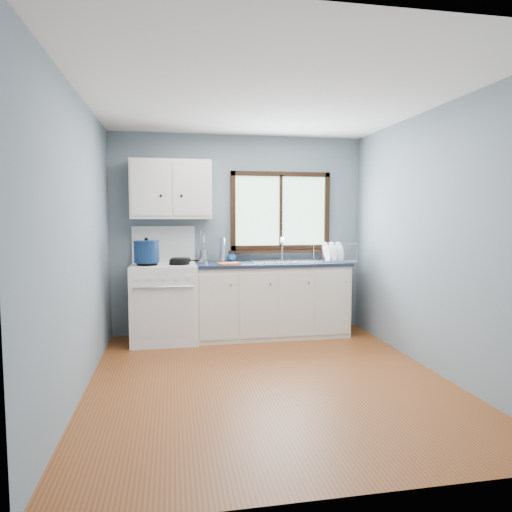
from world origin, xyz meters
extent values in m
cube|color=brown|center=(0.00, 0.00, -0.01)|extent=(3.20, 3.60, 0.02)
cube|color=white|center=(0.00, 0.00, 2.51)|extent=(3.20, 3.60, 0.02)
cube|color=slate|center=(0.00, 1.81, 1.25)|extent=(3.20, 0.02, 2.50)
cube|color=slate|center=(0.00, -1.81, 1.25)|extent=(3.20, 0.02, 2.50)
cube|color=slate|center=(-1.61, 0.00, 1.25)|extent=(0.02, 3.60, 2.50)
cube|color=slate|center=(1.61, 0.00, 1.25)|extent=(0.02, 3.60, 2.50)
cube|color=white|center=(-0.95, 1.47, 0.46)|extent=(0.76, 0.65, 0.92)
cube|color=white|center=(-0.95, 1.77, 1.14)|extent=(0.76, 0.05, 0.44)
cube|color=silver|center=(-0.95, 1.47, 0.93)|extent=(0.72, 0.59, 0.01)
cylinder|color=black|center=(-1.13, 1.32, 0.95)|extent=(0.23, 0.23, 0.03)
cylinder|color=black|center=(-0.77, 1.32, 0.95)|extent=(0.23, 0.23, 0.03)
cylinder|color=black|center=(-1.13, 1.61, 0.95)|extent=(0.23, 0.23, 0.03)
cylinder|color=black|center=(-0.77, 1.61, 0.95)|extent=(0.23, 0.23, 0.03)
cylinder|color=silver|center=(-0.95, 1.12, 0.70)|extent=(0.66, 0.02, 0.02)
cube|color=silver|center=(-0.95, 1.14, 0.40)|extent=(0.66, 0.01, 0.55)
cube|color=silver|center=(0.36, 1.49, 0.44)|extent=(1.85, 0.60, 0.88)
cube|color=black|center=(0.36, 1.51, 0.04)|extent=(1.85, 0.54, 0.08)
cube|color=black|center=(0.36, 1.49, 0.90)|extent=(1.89, 0.64, 0.04)
cube|color=silver|center=(0.54, 1.49, 0.92)|extent=(0.84, 0.46, 0.01)
cube|color=silver|center=(0.34, 1.49, 0.85)|extent=(0.36, 0.40, 0.14)
cube|color=silver|center=(0.74, 1.49, 0.85)|extent=(0.36, 0.40, 0.14)
cylinder|color=silver|center=(0.54, 1.69, 1.06)|extent=(0.02, 0.02, 0.28)
cylinder|color=silver|center=(0.54, 1.62, 1.19)|extent=(0.02, 0.16, 0.02)
sphere|color=silver|center=(0.54, 1.69, 1.20)|extent=(0.04, 0.04, 0.04)
cube|color=#9EC6A8|center=(0.54, 1.79, 1.55)|extent=(1.22, 0.01, 0.92)
cube|color=black|center=(0.54, 1.77, 2.02)|extent=(1.30, 0.05, 0.06)
cube|color=black|center=(0.54, 1.77, 1.08)|extent=(1.30, 0.05, 0.06)
cube|color=black|center=(-0.08, 1.77, 1.55)|extent=(0.06, 0.05, 1.00)
cube|color=black|center=(1.16, 1.77, 1.55)|extent=(0.06, 0.05, 1.00)
cube|color=black|center=(0.54, 1.77, 1.55)|extent=(0.03, 0.05, 0.92)
cube|color=black|center=(0.54, 1.74, 1.03)|extent=(1.36, 0.10, 0.03)
cube|color=silver|center=(-0.85, 1.63, 1.80)|extent=(0.95, 0.32, 0.70)
cube|color=silver|center=(-1.09, 1.46, 1.80)|extent=(0.44, 0.01, 0.62)
cube|color=silver|center=(-0.61, 1.46, 1.80)|extent=(0.44, 0.01, 0.62)
sphere|color=black|center=(-0.97, 1.45, 1.72)|extent=(0.03, 0.03, 0.03)
sphere|color=black|center=(-0.73, 1.45, 1.72)|extent=(0.03, 0.03, 0.03)
cylinder|color=black|center=(-0.76, 1.30, 0.98)|extent=(0.29, 0.29, 0.04)
cube|color=black|center=(-0.61, 1.23, 0.98)|extent=(0.12, 0.07, 0.01)
cylinder|color=navy|center=(-1.13, 1.30, 1.08)|extent=(0.35, 0.35, 0.24)
cylinder|color=navy|center=(-1.13, 1.30, 1.20)|extent=(0.37, 0.37, 0.02)
sphere|color=black|center=(-1.13, 1.30, 1.22)|extent=(0.05, 0.05, 0.04)
cylinder|color=silver|center=(-0.47, 1.66, 1.00)|extent=(0.14, 0.14, 0.15)
cylinder|color=silver|center=(-0.46, 1.67, 1.15)|extent=(0.01, 0.01, 0.22)
cylinder|color=silver|center=(-0.50, 1.67, 1.17)|extent=(0.01, 0.01, 0.26)
cylinder|color=silver|center=(-0.47, 1.64, 1.14)|extent=(0.01, 0.01, 0.20)
cylinder|color=silver|center=(-0.25, 1.58, 1.07)|extent=(0.09, 0.09, 0.30)
imported|color=blue|center=(-0.10, 1.70, 1.06)|extent=(0.13, 0.13, 0.28)
cube|color=orange|center=(-0.20, 1.32, 0.93)|extent=(0.29, 0.24, 0.02)
cube|color=silver|center=(1.17, 1.51, 0.93)|extent=(0.48, 0.37, 0.02)
cylinder|color=silver|center=(0.96, 1.33, 1.03)|extent=(0.01, 0.01, 0.22)
cylinder|color=silver|center=(1.40, 1.35, 1.03)|extent=(0.01, 0.01, 0.22)
cylinder|color=silver|center=(0.95, 1.67, 1.03)|extent=(0.01, 0.01, 0.22)
cylinder|color=silver|center=(1.39, 1.68, 1.03)|extent=(0.01, 0.01, 0.22)
cylinder|color=silver|center=(1.18, 1.34, 1.14)|extent=(0.44, 0.03, 0.01)
cylinder|color=silver|center=(1.17, 1.67, 1.14)|extent=(0.44, 0.03, 0.01)
cylinder|color=white|center=(1.06, 1.50, 1.04)|extent=(0.07, 0.25, 0.24)
cylinder|color=white|center=(1.15, 1.51, 1.04)|extent=(0.07, 0.25, 0.24)
cylinder|color=white|center=(1.24, 1.51, 1.04)|extent=(0.07, 0.25, 0.24)
camera|label=1|loc=(-0.85, -3.96, 1.48)|focal=32.00mm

